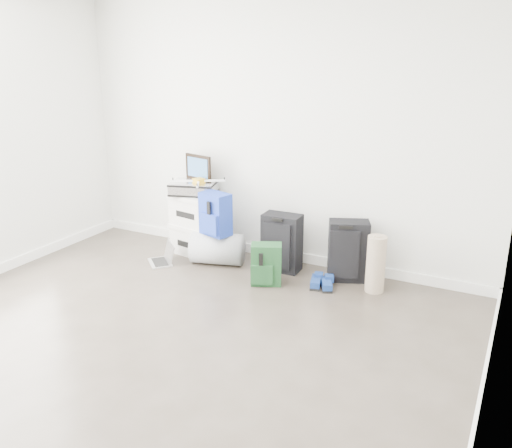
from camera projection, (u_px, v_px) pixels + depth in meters
The scene contains 14 objects.
ground at pixel (119, 375), 3.72m from camera, with size 5.00×5.00×0.00m, color #383129.
room_envelope at pixel (99, 122), 3.20m from camera, with size 4.52×5.02×2.71m.
boxes_stack at pixel (195, 223), 5.86m from camera, with size 0.52×0.45×0.66m.
briefcase at pixel (194, 188), 5.74m from camera, with size 0.46×0.34×0.13m, color #B2B2B7.
painting at pixel (198, 167), 5.76m from camera, with size 0.36×0.11×0.27m.
drone at pixel (199, 181), 5.66m from camera, with size 0.49×0.49×0.05m.
duffel_bag at pixel (217, 249), 5.60m from camera, with size 0.33×0.33×0.53m, color gray.
blue_backpack at pixel (215, 215), 5.46m from camera, with size 0.35×0.30×0.43m.
large_suitcase at pixel (281, 243), 5.40m from camera, with size 0.38×0.25×0.58m.
green_backpack at pixel (266, 265), 5.10m from camera, with size 0.33×0.30×0.40m.
carry_on at pixel (348, 251), 5.16m from camera, with size 0.43×0.36×0.59m.
shoes at pixel (321, 283), 5.07m from camera, with size 0.28×0.25×0.08m.
rolled_rug at pixel (376, 264), 4.93m from camera, with size 0.17×0.17×0.53m, color gray.
laptop at pixel (164, 258), 5.65m from camera, with size 0.37×0.36×0.21m.
Camera 1 is at (2.31, -2.43, 2.13)m, focal length 38.00 mm.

